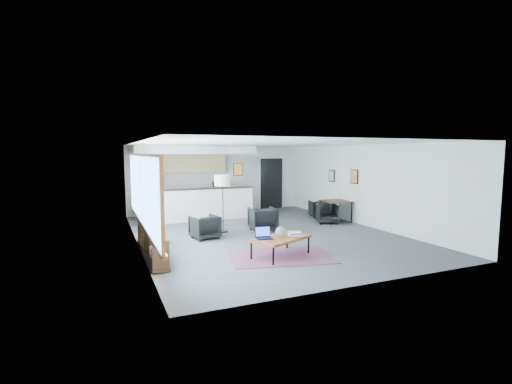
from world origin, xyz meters
name	(u,v)px	position (x,y,z in m)	size (l,w,h in m)	color
room	(264,189)	(0.00, 0.00, 1.30)	(7.02, 9.02, 2.62)	#4C4C4F
window	(142,192)	(-3.46, -0.90, 1.46)	(0.10, 5.95, 1.66)	#8CBFFF
console	(152,241)	(-3.30, -1.05, 0.33)	(0.35, 3.00, 0.80)	#311F11
kitchenette	(193,179)	(-1.20, 3.71, 1.38)	(4.20, 1.96, 2.60)	white
doorway	(271,183)	(2.30, 4.42, 1.07)	(1.10, 0.12, 2.15)	black
track_light	(221,147)	(-0.59, 2.20, 2.53)	(1.60, 0.07, 0.15)	silver
wall_art_lower	(354,177)	(3.47, 0.40, 1.55)	(0.03, 0.38, 0.48)	black
wall_art_upper	(332,176)	(3.47, 1.70, 1.50)	(0.03, 0.34, 0.44)	black
kilim_rug	(281,256)	(-0.62, -2.31, 0.01)	(2.54, 2.00, 0.01)	#5E324A
coffee_table	(281,239)	(-0.62, -2.31, 0.42)	(1.56, 1.24, 0.45)	brown
laptop	(263,235)	(-1.02, -2.24, 0.52)	(0.39, 0.33, 0.25)	black
ceramic_pot	(281,232)	(-0.61, -2.29, 0.57)	(0.24, 0.24, 0.24)	gray
book_stack	(295,234)	(-0.24, -2.30, 0.49)	(0.36, 0.32, 0.09)	silver
coaster	(287,239)	(-0.58, -2.54, 0.45)	(0.09, 0.09, 0.01)	#E5590C
armchair_left	(205,226)	(-1.75, 0.08, 0.35)	(0.69, 0.64, 0.71)	black
armchair_right	(263,218)	(0.14, 0.39, 0.39)	(0.76, 0.71, 0.78)	black
floor_lamp	(223,183)	(-1.02, 0.69, 1.47)	(0.59, 0.59, 1.69)	black
dining_table	(336,203)	(3.00, 0.75, 0.66)	(0.92, 0.92, 0.72)	#311F11
dining_chair_near	(327,214)	(2.61, 0.66, 0.30)	(0.58, 0.55, 0.60)	black
dining_chair_far	(319,209)	(2.99, 1.74, 0.29)	(0.57, 0.53, 0.58)	black
microwave	(220,185)	(-0.04, 4.15, 1.10)	(0.52, 0.29, 0.35)	black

